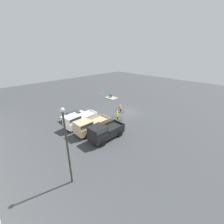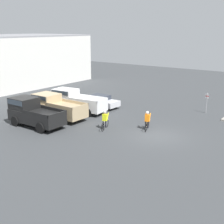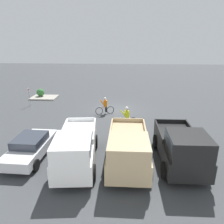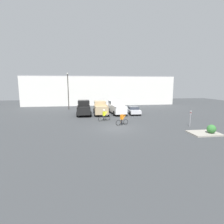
% 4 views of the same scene
% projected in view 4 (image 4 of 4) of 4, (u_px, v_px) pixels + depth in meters
% --- Properties ---
extents(ground_plane, '(80.00, 80.00, 0.00)m').
position_uv_depth(ground_plane, '(117.00, 128.00, 20.37)').
color(ground_plane, '#383A3D').
extents(warehouse_building, '(36.50, 13.14, 7.09)m').
position_uv_depth(warehouse_building, '(99.00, 90.00, 47.74)').
color(warehouse_building, silver).
rests_on(warehouse_building, ground_plane).
extents(pickup_truck_0, '(2.30, 5.12, 2.32)m').
position_uv_depth(pickup_truck_0, '(84.00, 108.00, 29.19)').
color(pickup_truck_0, black).
rests_on(pickup_truck_0, ground_plane).
extents(pickup_truck_1, '(2.33, 5.38, 2.14)m').
position_uv_depth(pickup_truck_1, '(100.00, 108.00, 29.73)').
color(pickup_truck_1, tan).
rests_on(pickup_truck_1, ground_plane).
extents(pickup_truck_2, '(2.54, 5.71, 2.17)m').
position_uv_depth(pickup_truck_2, '(116.00, 107.00, 30.24)').
color(pickup_truck_2, white).
rests_on(pickup_truck_2, ground_plane).
extents(sedan_0, '(2.01, 4.34, 1.29)m').
position_uv_depth(sedan_0, '(133.00, 110.00, 29.94)').
color(sedan_0, silver).
rests_on(sedan_0, ground_plane).
extents(cyclist_0, '(1.67, 0.68, 1.60)m').
position_uv_depth(cyclist_0, '(122.00, 119.00, 21.72)').
color(cyclist_0, black).
rests_on(cyclist_0, ground_plane).
extents(cyclist_1, '(1.75, 0.70, 1.65)m').
position_uv_depth(cyclist_1, '(104.00, 115.00, 24.23)').
color(cyclist_1, black).
rests_on(cyclist_1, ground_plane).
extents(fire_lane_sign, '(0.06, 0.30, 2.03)m').
position_uv_depth(fire_lane_sign, '(190.00, 117.00, 20.78)').
color(fire_lane_sign, '#9E9EA3').
rests_on(fire_lane_sign, ground_plane).
extents(lamppost, '(0.36, 0.36, 7.30)m').
position_uv_depth(lamppost, '(68.00, 88.00, 34.89)').
color(lamppost, '#2D2823').
rests_on(lamppost, ground_plane).
extents(curb_island, '(2.90, 2.16, 0.15)m').
position_uv_depth(curb_island, '(204.00, 133.00, 17.87)').
color(curb_island, gray).
rests_on(curb_island, ground_plane).
extents(shrub, '(0.87, 0.87, 0.87)m').
position_uv_depth(shrub, '(211.00, 129.00, 17.55)').
color(shrub, '#337033').
rests_on(shrub, curb_island).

